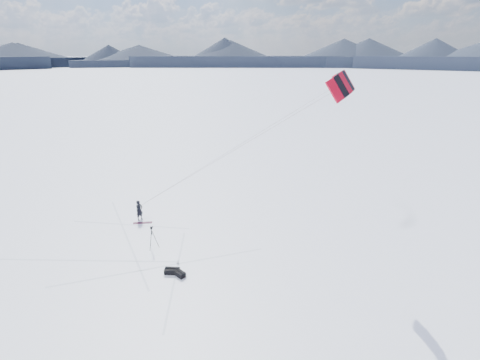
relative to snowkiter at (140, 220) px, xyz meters
The scene contains 9 objects.
ground 3.71m from the snowkiter, 48.08° to the right, with size 1800.00×1800.00×0.00m, color white.
horizon_hills 5.91m from the snowkiter, 48.08° to the right, with size 704.00×705.94×10.43m.
snow_tracks 3.25m from the snowkiter, 71.38° to the right, with size 13.93×10.25×0.01m.
snowkiter is the anchor object (origin of this frame).
snowboard 0.66m from the snowkiter, 33.68° to the right, with size 1.44×0.27×0.04m, color maroon.
tripod 4.77m from the snowkiter, 38.33° to the right, with size 0.72×0.67×1.60m.
gear_bag_a 8.06m from the snowkiter, 35.53° to the right, with size 0.98×0.72×0.40m.
gear_bag_b 8.49m from the snowkiter, 33.46° to the right, with size 0.88×0.60×0.36m.
power_kite 17.85m from the snowkiter, ahead, with size 15.25×4.85×10.41m.
Camera 1 is at (15.48, -15.91, 12.47)m, focal length 26.00 mm.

